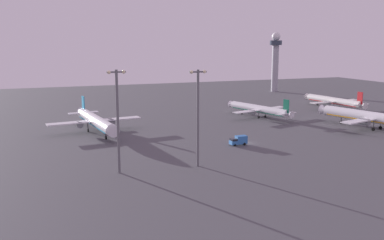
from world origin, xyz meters
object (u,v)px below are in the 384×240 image
at_px(airplane_near_gate, 95,121).
at_px(apron_light_east, 198,112).
at_px(airplane_mid_apron, 334,101).
at_px(airplane_terminal_side, 372,118).
at_px(control_tower, 275,58).
at_px(airplane_far_stand, 259,109).
at_px(catering_truck, 239,140).
at_px(apron_light_west, 118,115).

xyz_separation_m(airplane_near_gate, apron_light_east, (19.48, -54.18, 10.52)).
bearing_deg(airplane_mid_apron, airplane_terminal_side, -120.66).
relative_size(control_tower, airplane_mid_apron, 1.01).
xyz_separation_m(airplane_terminal_side, airplane_mid_apron, (20.55, 47.58, -0.75)).
bearing_deg(airplane_near_gate, airplane_far_stand, 177.85).
bearing_deg(airplane_far_stand, airplane_terminal_side, -69.56).
distance_m(control_tower, airplane_near_gate, 161.42).
bearing_deg(catering_truck, airplane_near_gate, 46.90).
distance_m(airplane_mid_apron, apron_light_west, 140.76).
relative_size(airplane_mid_apron, apron_light_east, 1.50).
height_order(airplane_mid_apron, apron_light_west, apron_light_west).
bearing_deg(apron_light_east, airplane_terminal_side, 15.51).
xyz_separation_m(airplane_near_gate, airplane_mid_apron, (120.81, 15.83, -0.57)).
bearing_deg(airplane_near_gate, apron_light_east, 102.80).
bearing_deg(catering_truck, apron_light_west, 109.79).
height_order(airplane_near_gate, airplane_far_stand, airplane_near_gate).
distance_m(apron_light_east, apron_light_west, 21.11).
xyz_separation_m(catering_truck, apron_light_west, (-42.22, -15.99, 13.48)).
xyz_separation_m(airplane_terminal_side, apron_light_east, (-80.78, -22.42, 10.34)).
relative_size(airplane_far_stand, airplane_mid_apron, 0.96).
bearing_deg(control_tower, catering_truck, -125.60).
bearing_deg(airplane_near_gate, control_tower, -152.43).
bearing_deg(airplane_terminal_side, catering_truck, 169.61).
distance_m(airplane_far_stand, catering_truck, 53.44).
height_order(control_tower, airplane_near_gate, control_tower).
height_order(airplane_mid_apron, catering_truck, airplane_mid_apron).
height_order(airplane_far_stand, catering_truck, airplane_far_stand).
xyz_separation_m(airplane_near_gate, apron_light_west, (-1.59, -52.77, 10.71)).
bearing_deg(catering_truck, airplane_terminal_side, -86.14).
height_order(control_tower, catering_truck, control_tower).
bearing_deg(apron_light_east, apron_light_west, 176.18).
height_order(control_tower, airplane_terminal_side, control_tower).
bearing_deg(apron_light_west, control_tower, 47.07).
relative_size(airplane_near_gate, apron_light_east, 1.72).
bearing_deg(apron_light_east, control_tower, 52.19).
relative_size(airplane_terminal_side, airplane_far_stand, 1.23).
xyz_separation_m(airplane_mid_apron, catering_truck, (-80.17, -52.61, -2.20)).
distance_m(airplane_terminal_side, airplane_near_gate, 105.17).
relative_size(airplane_terminal_side, airplane_near_gate, 1.02).
height_order(airplane_terminal_side, apron_light_west, apron_light_west).
relative_size(airplane_terminal_side, apron_light_west, 1.74).
relative_size(airplane_near_gate, airplane_far_stand, 1.20).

